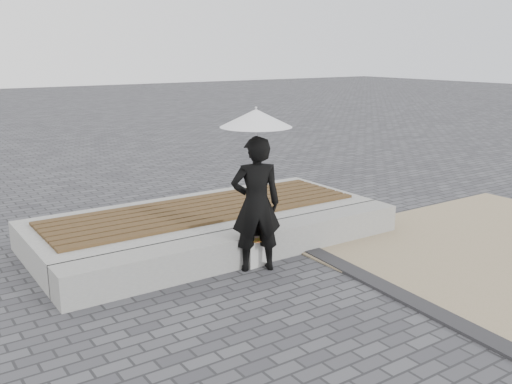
# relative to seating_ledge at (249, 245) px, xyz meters

# --- Properties ---
(ground) EXTENTS (80.00, 80.00, 0.00)m
(ground) POSITION_rel_seating_ledge_xyz_m (0.00, -1.60, -0.20)
(ground) COLOR #4B4B50
(ground) RESTS_ON ground
(edging_band) EXTENTS (0.61, 5.20, 0.04)m
(edging_band) POSITION_rel_seating_ledge_xyz_m (0.75, -2.10, -0.18)
(edging_band) COLOR #2A292C
(edging_band) RESTS_ON ground
(seating_ledge) EXTENTS (5.00, 0.45, 0.40)m
(seating_ledge) POSITION_rel_seating_ledge_xyz_m (0.00, 0.00, 0.00)
(seating_ledge) COLOR #A1A19C
(seating_ledge) RESTS_ON ground
(timber_platform) EXTENTS (5.00, 2.00, 0.40)m
(timber_platform) POSITION_rel_seating_ledge_xyz_m (0.00, 1.20, 0.00)
(timber_platform) COLOR #AEAEA9
(timber_platform) RESTS_ON ground
(timber_decking) EXTENTS (4.60, 1.40, 0.04)m
(timber_decking) POSITION_rel_seating_ledge_xyz_m (0.00, 1.20, 0.22)
(timber_decking) COLOR brown
(timber_decking) RESTS_ON timber_platform
(woman) EXTENTS (0.72, 0.61, 1.69)m
(woman) POSITION_rel_seating_ledge_xyz_m (-0.11, -0.31, 0.65)
(woman) COLOR black
(woman) RESTS_ON ground
(parasol) EXTENTS (0.86, 0.86, 1.10)m
(parasol) POSITION_rel_seating_ledge_xyz_m (-0.11, -0.31, 1.70)
(parasol) COLOR silver
(parasol) RESTS_ON ground
(handbag) EXTENTS (0.36, 0.24, 0.24)m
(handbag) POSITION_rel_seating_ledge_xyz_m (-0.02, -0.17, 0.32)
(handbag) COLOR black
(handbag) RESTS_ON seating_ledge
(canvas_tote) EXTENTS (0.36, 0.17, 0.36)m
(canvas_tote) POSITION_rel_seating_ledge_xyz_m (-0.01, -0.21, -0.02)
(canvas_tote) COLOR #BABAB5
(canvas_tote) RESTS_ON ground
(magazine) EXTENTS (0.28, 0.21, 0.01)m
(magazine) POSITION_rel_seating_ledge_xyz_m (-0.01, -0.26, 0.17)
(magazine) COLOR red
(magazine) RESTS_ON canvas_tote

